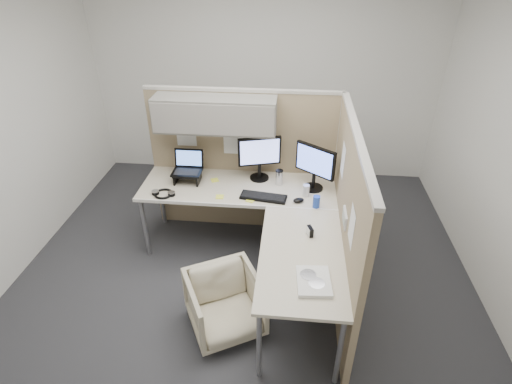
# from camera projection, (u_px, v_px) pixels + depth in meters

# --- Properties ---
(ground) EXTENTS (4.50, 4.50, 0.00)m
(ground) POSITION_uv_depth(u_px,v_px,m) (244.00, 277.00, 4.00)
(ground) COLOR #2B2B2F
(ground) RESTS_ON ground
(partition_back) EXTENTS (2.00, 0.36, 1.63)m
(partition_back) POSITION_uv_depth(u_px,v_px,m) (231.00, 141.00, 4.13)
(partition_back) COLOR #968262
(partition_back) RESTS_ON ground
(partition_right) EXTENTS (0.07, 2.03, 1.63)m
(partition_right) POSITION_uv_depth(u_px,v_px,m) (345.00, 219.00, 3.43)
(partition_right) COLOR #968262
(partition_right) RESTS_ON ground
(desk) EXTENTS (2.00, 1.98, 0.73)m
(desk) POSITION_uv_depth(u_px,v_px,m) (257.00, 214.00, 3.73)
(desk) COLOR beige
(desk) RESTS_ON ground
(office_chair) EXTENTS (0.76, 0.74, 0.59)m
(office_chair) POSITION_uv_depth(u_px,v_px,m) (225.00, 301.00, 3.33)
(office_chair) COLOR beige
(office_chair) RESTS_ON ground
(monitor_left) EXTENTS (0.43, 0.20, 0.47)m
(monitor_left) POSITION_uv_depth(u_px,v_px,m) (259.00, 155.00, 4.07)
(monitor_left) COLOR black
(monitor_left) RESTS_ON desk
(monitor_right) EXTENTS (0.37, 0.29, 0.47)m
(monitor_right) POSITION_uv_depth(u_px,v_px,m) (315.00, 164.00, 3.89)
(monitor_right) COLOR black
(monitor_right) RESTS_ON desk
(laptop_station) EXTENTS (0.30, 0.26, 0.31)m
(laptop_station) POSITION_uv_depth(u_px,v_px,m) (188.00, 170.00, 4.11)
(laptop_station) COLOR black
(laptop_station) RESTS_ON desk
(keyboard) EXTENTS (0.47, 0.21, 0.02)m
(keyboard) POSITION_uv_depth(u_px,v_px,m) (263.00, 197.00, 3.88)
(keyboard) COLOR black
(keyboard) RESTS_ON desk
(mouse) EXTENTS (0.13, 0.11, 0.04)m
(mouse) POSITION_uv_depth(u_px,v_px,m) (299.00, 200.00, 3.81)
(mouse) COLOR black
(mouse) RESTS_ON desk
(travel_mug) EXTENTS (0.08, 0.08, 0.16)m
(travel_mug) POSITION_uv_depth(u_px,v_px,m) (279.00, 177.00, 4.06)
(travel_mug) COLOR silver
(travel_mug) RESTS_ON desk
(soda_can_green) EXTENTS (0.07, 0.07, 0.12)m
(soda_can_green) POSITION_uv_depth(u_px,v_px,m) (316.00, 202.00, 3.72)
(soda_can_green) COLOR #1E3FA5
(soda_can_green) RESTS_ON desk
(soda_can_silver) EXTENTS (0.07, 0.07, 0.12)m
(soda_can_silver) POSITION_uv_depth(u_px,v_px,m) (306.00, 191.00, 3.89)
(soda_can_silver) COLOR silver
(soda_can_silver) RESTS_ON desk
(sticky_note_a) EXTENTS (0.08, 0.08, 0.01)m
(sticky_note_a) POSITION_uv_depth(u_px,v_px,m) (220.00, 197.00, 3.90)
(sticky_note_a) COLOR #EAEF3F
(sticky_note_a) RESTS_ON desk
(sticky_note_c) EXTENTS (0.10, 0.10, 0.01)m
(sticky_note_c) POSITION_uv_depth(u_px,v_px,m) (215.00, 180.00, 4.17)
(sticky_note_c) COLOR #EAEF3F
(sticky_note_c) RESTS_ON desk
(sticky_note_b) EXTENTS (0.10, 0.10, 0.01)m
(sticky_note_b) POSITION_uv_depth(u_px,v_px,m) (251.00, 200.00, 3.84)
(sticky_note_b) COLOR #EAEF3F
(sticky_note_b) RESTS_ON desk
(headphones) EXTENTS (0.24, 0.20, 0.03)m
(headphones) POSITION_uv_depth(u_px,v_px,m) (163.00, 194.00, 3.92)
(headphones) COLOR black
(headphones) RESTS_ON desk
(paper_stack) EXTENTS (0.26, 0.32, 0.03)m
(paper_stack) POSITION_uv_depth(u_px,v_px,m) (314.00, 281.00, 2.90)
(paper_stack) COLOR white
(paper_stack) RESTS_ON desk
(desk_clock) EXTENTS (0.06, 0.09, 0.08)m
(desk_clock) POSITION_uv_depth(u_px,v_px,m) (310.00, 231.00, 3.36)
(desk_clock) COLOR black
(desk_clock) RESTS_ON desk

